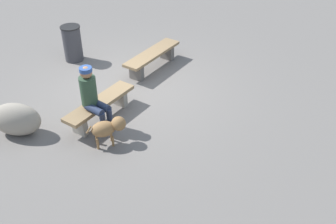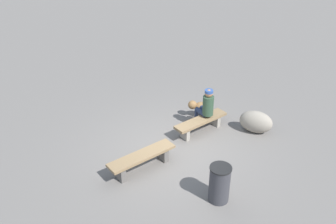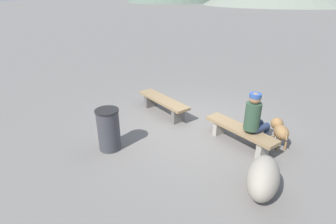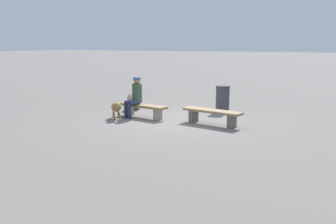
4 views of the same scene
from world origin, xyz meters
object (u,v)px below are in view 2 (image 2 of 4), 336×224
bench_right (201,123)px  boulder (256,122)px  trash_bin (219,184)px  seated_person (206,106)px  bench_left (142,159)px  dog (199,106)px

bench_right → boulder: size_ratio=1.84×
trash_bin → bench_right: bearing=46.8°
seated_person → boulder: seated_person is taller
trash_bin → boulder: size_ratio=0.95×
trash_bin → boulder: (3.04, 0.90, -0.13)m
bench_left → boulder: 3.65m
bench_left → dog: (3.00, 0.59, 0.06)m
bench_left → trash_bin: bearing=-69.2°
dog → boulder: (0.46, -1.77, -0.04)m
bench_left → seated_person: seated_person is taller
seated_person → dog: seated_person is taller
bench_right → dog: size_ratio=2.90×
dog → bench_left: bearing=58.8°
seated_person → trash_bin: size_ratio=1.42×
bench_right → dog: bearing=52.6°
seated_person → trash_bin: (-2.22, -2.11, -0.28)m
bench_left → seated_person: size_ratio=1.43×
boulder → bench_left: bearing=161.3°
bench_left → dog: dog is taller
bench_right → trash_bin: bearing=-123.8°
bench_left → trash_bin: (0.42, -2.07, 0.14)m
bench_left → trash_bin: 2.12m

